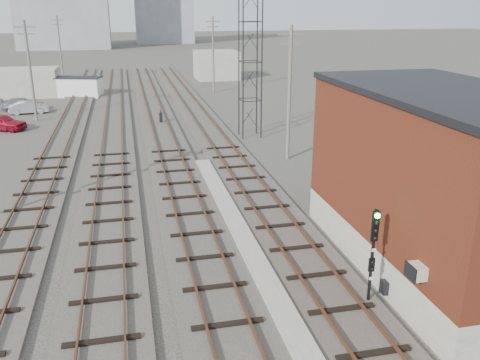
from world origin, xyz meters
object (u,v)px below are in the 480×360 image
object	(u,v)px
car_silver	(29,107)
car_grey	(23,104)
car_red	(1,122)
switch_stand	(161,118)
signal_mast	(373,252)
site_trailer	(78,87)

from	to	relation	value
car_silver	car_grey	size ratio (longest dim) A/B	0.88
car_red	car_grey	xyz separation A→B (m)	(0.16, 9.33, -0.10)
switch_stand	car_silver	size ratio (longest dim) A/B	0.34
car_grey	signal_mast	bearing A→B (deg)	-160.60
signal_mast	switch_stand	world-z (taller)	signal_mast
site_trailer	car_silver	xyz separation A→B (m)	(-4.07, -9.24, -0.55)
car_red	car_grey	distance (m)	9.33
car_silver	car_red	bearing A→B (deg)	164.24
switch_stand	car_red	world-z (taller)	car_red
signal_mast	switch_stand	distance (m)	31.64
switch_stand	car_red	size ratio (longest dim) A/B	0.30
signal_mast	car_silver	bearing A→B (deg)	114.08
site_trailer	car_silver	world-z (taller)	site_trailer
signal_mast	car_silver	xyz separation A→B (m)	(-17.42, 38.97, -1.49)
site_trailer	car_red	world-z (taller)	site_trailer
car_silver	signal_mast	bearing A→B (deg)	-163.00
signal_mast	car_grey	xyz separation A→B (m)	(-18.35, 41.15, -1.49)
switch_stand	site_trailer	size ratio (longest dim) A/B	0.21
car_grey	site_trailer	bearing A→B (deg)	-39.90
switch_stand	site_trailer	distance (m)	18.96
car_silver	car_grey	xyz separation A→B (m)	(-0.93, 2.17, -0.00)
switch_stand	car_silver	bearing A→B (deg)	151.11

